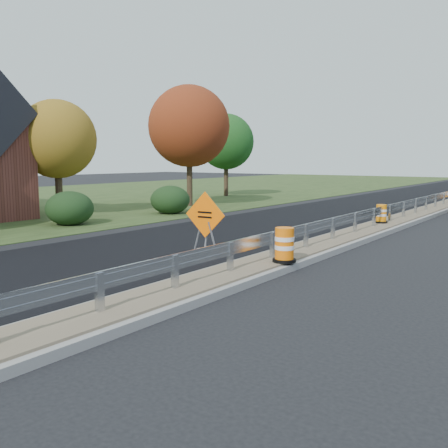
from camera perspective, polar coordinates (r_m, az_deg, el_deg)
The scene contains 13 objects.
ground at distance 15.53m, azimuth 9.29°, elevation -3.45°, with size 140.00×140.00×0.00m, color black.
grass_verge_near at distance 38.96m, azimuth -16.45°, elevation 2.90°, with size 30.00×120.00×0.03m, color #2B3F1B.
milled_overlay at distance 26.33m, azimuth 10.57°, elevation 1.00°, with size 7.20×120.00×0.01m, color black.
median at distance 22.86m, azimuth 18.39°, elevation 0.04°, with size 1.60×55.00×0.23m.
guardrail at distance 23.75m, azimuth 19.18°, elevation 1.77°, with size 0.10×46.15×0.72m.
hedge_mid at distance 22.95m, azimuth -17.23°, elevation 1.74°, with size 2.09×2.09×1.52m, color black.
hedge_north at distance 26.61m, azimuth -6.17°, elevation 2.78°, with size 2.09×2.09×1.52m, color black.
tree_near_yellow at distance 26.87m, azimuth -18.57°, elevation 9.16°, with size 3.96×3.96×5.88m.
tree_near_red at distance 30.92m, azimuth -4.01°, elevation 11.07°, with size 4.95×4.95×7.35m.
tree_near_back at distance 39.04m, azimuth 0.24°, elevation 9.38°, with size 4.29×4.29×6.37m.
caution_sign at distance 15.23m, azimuth -2.16°, elevation -1.70°, with size 1.40×0.58×1.93m.
barrel_median_near at distance 13.14m, azimuth 6.92°, elevation -2.46°, with size 0.62×0.62×0.91m.
barrel_median_mid at distance 22.02m, azimuth 17.53°, elevation 1.09°, with size 0.53×0.53×0.78m.
Camera 1 is at (6.83, -13.64, 2.92)m, focal length 40.00 mm.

